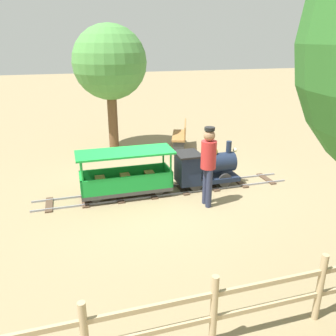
{
  "coord_description": "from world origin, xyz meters",
  "views": [
    {
      "loc": [
        6.78,
        -1.95,
        3.17
      ],
      "look_at": [
        0.0,
        0.04,
        0.55
      ],
      "focal_mm": 37.17,
      "sensor_mm": 36.0,
      "label": 1
    }
  ],
  "objects_px": {
    "conductor_person": "(208,161)",
    "park_bench": "(181,136)",
    "oak_tree_near": "(110,63)",
    "passenger_car": "(126,178)",
    "locomotive": "(204,167)"
  },
  "relations": [
    {
      "from": "conductor_person",
      "to": "park_bench",
      "type": "bearing_deg",
      "value": 169.48
    },
    {
      "from": "park_bench",
      "to": "oak_tree_near",
      "type": "xyz_separation_m",
      "value": [
        -0.57,
        -1.96,
        2.12
      ]
    },
    {
      "from": "passenger_car",
      "to": "oak_tree_near",
      "type": "xyz_separation_m",
      "value": [
        -3.53,
        0.24,
        2.11
      ]
    },
    {
      "from": "conductor_person",
      "to": "park_bench",
      "type": "height_order",
      "value": "conductor_person"
    },
    {
      "from": "locomotive",
      "to": "conductor_person",
      "type": "distance_m",
      "value": 1.03
    },
    {
      "from": "park_bench",
      "to": "oak_tree_near",
      "type": "bearing_deg",
      "value": -106.32
    },
    {
      "from": "park_bench",
      "to": "passenger_car",
      "type": "bearing_deg",
      "value": -36.64
    },
    {
      "from": "passenger_car",
      "to": "conductor_person",
      "type": "xyz_separation_m",
      "value": [
        0.87,
        1.49,
        0.53
      ]
    },
    {
      "from": "locomotive",
      "to": "conductor_person",
      "type": "xyz_separation_m",
      "value": [
        0.87,
        -0.28,
        0.47
      ]
    },
    {
      "from": "passenger_car",
      "to": "park_bench",
      "type": "bearing_deg",
      "value": 143.36
    },
    {
      "from": "locomotive",
      "to": "park_bench",
      "type": "relative_size",
      "value": 1.06
    },
    {
      "from": "locomotive",
      "to": "passenger_car",
      "type": "bearing_deg",
      "value": -90.0
    },
    {
      "from": "passenger_car",
      "to": "oak_tree_near",
      "type": "distance_m",
      "value": 4.12
    },
    {
      "from": "conductor_person",
      "to": "park_bench",
      "type": "relative_size",
      "value": 1.19
    },
    {
      "from": "park_bench",
      "to": "oak_tree_near",
      "type": "height_order",
      "value": "oak_tree_near"
    }
  ]
}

